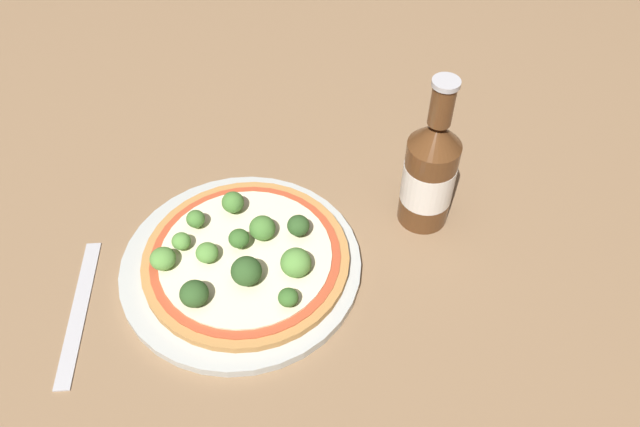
{
  "coord_description": "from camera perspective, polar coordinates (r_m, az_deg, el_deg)",
  "views": [
    {
      "loc": [
        0.03,
        -0.46,
        0.61
      ],
      "look_at": [
        0.12,
        0.02,
        0.06
      ],
      "focal_mm": 35.0,
      "sensor_mm": 36.0,
      "label": 1
    }
  ],
  "objects": [
    {
      "name": "plate",
      "position": [
        0.76,
        -7.17,
        -4.97
      ],
      "size": [
        0.29,
        0.29,
        0.01
      ],
      "color": "#B2B7B2",
      "rests_on": "ground_plane"
    },
    {
      "name": "pizza",
      "position": [
        0.75,
        -6.78,
        -4.03
      ],
      "size": [
        0.25,
        0.25,
        0.01
      ],
      "color": "#B77F42",
      "rests_on": "plate"
    },
    {
      "name": "broccoli_floret_1",
      "position": [
        0.76,
        -12.57,
        -2.49
      ],
      "size": [
        0.02,
        0.02,
        0.02
      ],
      "color": "#7A9E5B",
      "rests_on": "pizza"
    },
    {
      "name": "broccoli_floret_8",
      "position": [
        0.75,
        -5.29,
        -1.33
      ],
      "size": [
        0.03,
        0.03,
        0.03
      ],
      "color": "#7A9E5B",
      "rests_on": "pizza"
    },
    {
      "name": "broccoli_floret_11",
      "position": [
        0.74,
        -14.17,
        -4.22
      ],
      "size": [
        0.03,
        0.03,
        0.02
      ],
      "color": "#7A9E5B",
      "rests_on": "pizza"
    },
    {
      "name": "broccoli_floret_2",
      "position": [
        0.78,
        -7.97,
        1.01
      ],
      "size": [
        0.03,
        0.03,
        0.03
      ],
      "color": "#7A9E5B",
      "rests_on": "pizza"
    },
    {
      "name": "broccoli_floret_9",
      "position": [
        0.7,
        -11.43,
        -7.2
      ],
      "size": [
        0.03,
        0.03,
        0.03
      ],
      "color": "#7A9E5B",
      "rests_on": "pizza"
    },
    {
      "name": "ground_plane",
      "position": [
        0.77,
        -8.52,
        -5.13
      ],
      "size": [
        3.0,
        3.0,
        0.0
      ],
      "primitive_type": "plane",
      "color": "#846647"
    },
    {
      "name": "broccoli_floret_4",
      "position": [
        0.74,
        -10.3,
        -3.43
      ],
      "size": [
        0.03,
        0.03,
        0.02
      ],
      "color": "#7A9E5B",
      "rests_on": "pizza"
    },
    {
      "name": "beer_bottle",
      "position": [
        0.77,
        10.0,
        3.75
      ],
      "size": [
        0.06,
        0.06,
        0.22
      ],
      "color": "#563319",
      "rests_on": "ground_plane"
    },
    {
      "name": "broccoli_floret_3",
      "position": [
        0.71,
        -2.22,
        -4.52
      ],
      "size": [
        0.04,
        0.04,
        0.03
      ],
      "color": "#7A9E5B",
      "rests_on": "pizza"
    },
    {
      "name": "broccoli_floret_6",
      "position": [
        0.74,
        -7.42,
        -2.3
      ],
      "size": [
        0.02,
        0.02,
        0.03
      ],
      "color": "#7A9E5B",
      "rests_on": "pizza"
    },
    {
      "name": "broccoli_floret_0",
      "position": [
        0.77,
        -11.3,
        -0.5
      ],
      "size": [
        0.02,
        0.02,
        0.03
      ],
      "color": "#7A9E5B",
      "rests_on": "pizza"
    },
    {
      "name": "broccoli_floret_10",
      "position": [
        0.71,
        -6.75,
        -5.26
      ],
      "size": [
        0.04,
        0.04,
        0.04
      ],
      "color": "#7A9E5B",
      "rests_on": "pizza"
    },
    {
      "name": "fork",
      "position": [
        0.78,
        -21.18,
        -8.24
      ],
      "size": [
        0.04,
        0.2,
        0.0
      ],
      "rotation": [
        0.0,
        0.0,
        1.46
      ],
      "color": "#B2B2B7",
      "rests_on": "ground_plane"
    },
    {
      "name": "broccoli_floret_5",
      "position": [
        0.75,
        -1.99,
        -1.12
      ],
      "size": [
        0.03,
        0.03,
        0.03
      ],
      "color": "#7A9E5B",
      "rests_on": "pizza"
    },
    {
      "name": "broccoli_floret_7",
      "position": [
        0.69,
        -2.92,
        -7.69
      ],
      "size": [
        0.02,
        0.02,
        0.02
      ],
      "color": "#7A9E5B",
      "rests_on": "pizza"
    }
  ]
}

